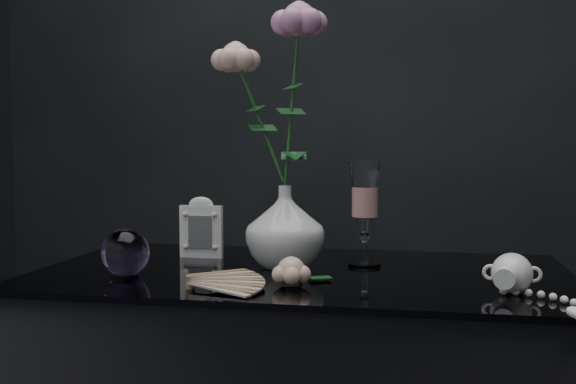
% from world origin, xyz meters
% --- Properties ---
extents(vase, '(0.17, 0.17, 0.17)m').
position_xyz_m(vase, '(-0.04, 0.07, 0.85)').
color(vase, white).
rests_on(vase, table).
extents(wine_glass, '(0.08, 0.08, 0.22)m').
position_xyz_m(wine_glass, '(0.12, 0.12, 0.87)').
color(wine_glass, white).
rests_on(wine_glass, table).
extents(picture_frame, '(0.10, 0.08, 0.14)m').
position_xyz_m(picture_frame, '(-0.25, 0.16, 0.83)').
color(picture_frame, white).
rests_on(picture_frame, table).
extents(paperweight, '(0.11, 0.11, 0.09)m').
position_xyz_m(paperweight, '(-0.32, -0.08, 0.81)').
color(paperweight, '#AB80D0').
rests_on(paperweight, table).
extents(paper_fan, '(0.26, 0.21, 0.03)m').
position_xyz_m(paper_fan, '(-0.16, -0.16, 0.78)').
color(paper_fan, beige).
rests_on(paper_fan, table).
extents(loose_rose, '(0.13, 0.16, 0.05)m').
position_xyz_m(loose_rose, '(0.01, -0.10, 0.79)').
color(loose_rose, '#FFC1A4').
rests_on(loose_rose, table).
extents(pearl_jar, '(0.26, 0.27, 0.07)m').
position_xyz_m(pearl_jar, '(0.38, -0.08, 0.80)').
color(pearl_jar, white).
rests_on(pearl_jar, table).
extents(roses, '(0.21, 0.12, 0.42)m').
position_xyz_m(roses, '(-0.06, 0.07, 1.12)').
color(roses, '#FFB9A1').
rests_on(roses, vase).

